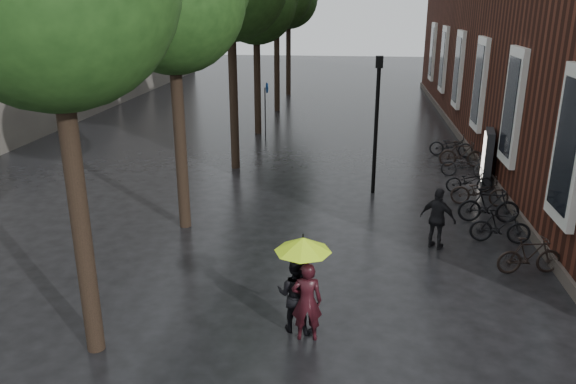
# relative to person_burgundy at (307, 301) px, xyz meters

# --- Properties ---
(person_burgundy) EXTENTS (0.62, 0.44, 1.59)m
(person_burgundy) POSITION_rel_person_burgundy_xyz_m (0.00, 0.00, 0.00)
(person_burgundy) COLOR black
(person_burgundy) RESTS_ON ground
(person_black) EXTENTS (0.85, 0.71, 1.54)m
(person_black) POSITION_rel_person_burgundy_xyz_m (-0.24, 0.28, -0.02)
(person_black) COLOR black
(person_black) RESTS_ON ground
(lime_umbrella) EXTENTS (1.07, 1.07, 1.57)m
(lime_umbrella) POSITION_rel_person_burgundy_xyz_m (-0.09, 0.13, 1.10)
(lime_umbrella) COLOR black
(lime_umbrella) RESTS_ON ground
(pedestrian_walking) EXTENTS (1.02, 0.83, 1.62)m
(pedestrian_walking) POSITION_rel_person_burgundy_xyz_m (2.97, 4.53, 0.02)
(pedestrian_walking) COLOR black
(pedestrian_walking) RESTS_ON ground
(parked_bicycles) EXTENTS (1.94, 11.40, 1.04)m
(parked_bicycles) POSITION_rel_person_burgundy_xyz_m (4.77, 9.04, -0.33)
(parked_bicycles) COLOR black
(parked_bicycles) RESTS_ON ground
(ad_lightbox) EXTENTS (0.29, 1.26, 1.90)m
(ad_lightbox) POSITION_rel_person_burgundy_xyz_m (5.39, 10.30, 0.16)
(ad_lightbox) COLOR black
(ad_lightbox) RESTS_ON ground
(lamp_post) EXTENTS (0.23, 0.23, 4.48)m
(lamp_post) POSITION_rel_person_burgundy_xyz_m (1.45, 8.83, 1.93)
(lamp_post) COLOR black
(lamp_post) RESTS_ON ground
(cycle_sign) EXTENTS (0.14, 0.47, 2.61)m
(cycle_sign) POSITION_rel_person_burgundy_xyz_m (-3.28, 16.00, 0.93)
(cycle_sign) COLOR #262628
(cycle_sign) RESTS_ON ground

